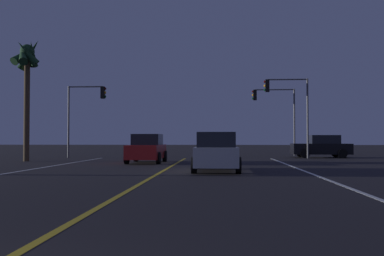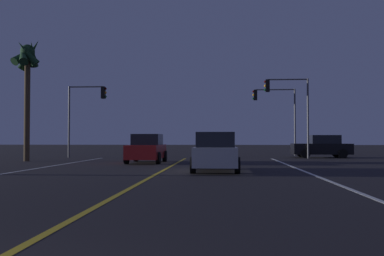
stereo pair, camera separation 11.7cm
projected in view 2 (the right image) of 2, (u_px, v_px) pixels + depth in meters
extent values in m
cube|color=silver|center=(337.00, 184.00, 13.26)|extent=(0.16, 34.66, 0.01)
cube|color=gold|center=(141.00, 183.00, 13.69)|extent=(0.16, 34.66, 0.01)
cylinder|color=black|center=(158.00, 158.00, 23.74)|extent=(0.22, 0.68, 0.68)
cylinder|color=black|center=(127.00, 158.00, 23.86)|extent=(0.22, 0.68, 0.68)
cylinder|color=black|center=(165.00, 156.00, 26.43)|extent=(0.22, 0.68, 0.68)
cylinder|color=black|center=(136.00, 156.00, 26.56)|extent=(0.22, 0.68, 0.68)
cube|color=maroon|center=(147.00, 152.00, 25.16)|extent=(1.80, 4.30, 0.80)
cube|color=black|center=(147.00, 139.00, 25.42)|extent=(1.60, 2.10, 0.64)
cube|color=red|center=(162.00, 149.00, 27.21)|extent=(0.24, 0.08, 0.16)
cube|color=red|center=(143.00, 149.00, 27.29)|extent=(0.24, 0.08, 0.16)
cylinder|color=black|center=(305.00, 154.00, 31.22)|extent=(0.68, 0.22, 0.68)
cylinder|color=black|center=(301.00, 153.00, 33.02)|extent=(0.68, 0.22, 0.68)
cylinder|color=black|center=(343.00, 154.00, 31.04)|extent=(0.68, 0.22, 0.68)
cylinder|color=black|center=(336.00, 153.00, 32.83)|extent=(0.68, 0.22, 0.68)
cube|color=black|center=(321.00, 149.00, 32.04)|extent=(4.30, 1.80, 0.80)
cube|color=black|center=(324.00, 139.00, 32.04)|extent=(2.10, 1.60, 0.64)
cube|color=red|center=(352.00, 148.00, 31.30)|extent=(0.08, 0.24, 0.16)
cube|color=red|center=(347.00, 147.00, 32.49)|extent=(0.08, 0.24, 0.16)
cylinder|color=black|center=(197.00, 162.00, 20.03)|extent=(0.22, 0.68, 0.68)
cylinder|color=black|center=(235.00, 162.00, 19.90)|extent=(0.22, 0.68, 0.68)
cylinder|color=black|center=(193.00, 165.00, 17.33)|extent=(0.22, 0.68, 0.68)
cylinder|color=black|center=(237.00, 165.00, 17.21)|extent=(0.22, 0.68, 0.68)
cube|color=#B7BABF|center=(216.00, 156.00, 18.63)|extent=(1.80, 4.30, 0.80)
cube|color=black|center=(215.00, 140.00, 18.39)|extent=(1.60, 2.10, 0.64)
cube|color=red|center=(199.00, 156.00, 16.58)|extent=(0.24, 0.08, 0.16)
cube|color=red|center=(230.00, 156.00, 16.49)|extent=(0.24, 0.08, 0.16)
cylinder|color=#4C4C51|center=(308.00, 118.00, 30.93)|extent=(0.14, 0.14, 5.81)
cylinder|color=#4C4C51|center=(288.00, 79.00, 31.11)|extent=(2.90, 0.10, 0.10)
cube|color=black|center=(268.00, 86.00, 31.20)|extent=(0.28, 0.36, 0.90)
sphere|color=#3A0605|center=(265.00, 82.00, 31.21)|extent=(0.20, 0.20, 0.20)
sphere|color=orange|center=(265.00, 86.00, 31.21)|extent=(0.20, 0.20, 0.20)
sphere|color=#063816|center=(265.00, 90.00, 31.20)|extent=(0.20, 0.20, 0.20)
cylinder|color=#4C4C51|center=(69.00, 122.00, 32.15)|extent=(0.14, 0.14, 5.40)
cylinder|color=#4C4C51|center=(86.00, 87.00, 32.13)|extent=(2.62, 0.10, 0.10)
cube|color=black|center=(103.00, 93.00, 32.03)|extent=(0.28, 0.36, 0.90)
sphere|color=#3A0605|center=(105.00, 89.00, 32.03)|extent=(0.20, 0.20, 0.20)
sphere|color=orange|center=(105.00, 93.00, 32.02)|extent=(0.20, 0.20, 0.20)
sphere|color=#063816|center=(105.00, 97.00, 32.01)|extent=(0.20, 0.20, 0.20)
cylinder|color=#4C4C51|center=(295.00, 122.00, 36.42)|extent=(0.14, 0.14, 5.71)
cylinder|color=#4C4C51|center=(275.00, 90.00, 36.61)|extent=(3.34, 0.10, 0.10)
cube|color=black|center=(255.00, 95.00, 36.71)|extent=(0.28, 0.36, 0.90)
sphere|color=#3A0605|center=(254.00, 92.00, 36.73)|extent=(0.20, 0.20, 0.20)
sphere|color=orange|center=(254.00, 95.00, 36.72)|extent=(0.20, 0.20, 0.20)
sphere|color=#063816|center=(254.00, 98.00, 36.71)|extent=(0.20, 0.20, 0.20)
cylinder|color=#473826|center=(27.00, 108.00, 27.03)|extent=(0.36, 0.36, 6.74)
sphere|color=#19381E|center=(28.00, 52.00, 27.13)|extent=(0.90, 0.90, 0.90)
cone|color=#19381E|center=(33.00, 54.00, 27.17)|extent=(0.86, 1.48, 1.69)
cone|color=#19381E|center=(30.00, 55.00, 27.42)|extent=(1.68, 0.69, 2.14)
cone|color=#19381E|center=(24.00, 54.00, 27.25)|extent=(1.23, 1.99, 1.66)
cone|color=#19381E|center=(23.00, 53.00, 26.99)|extent=(1.58, 2.18, 1.81)
cone|color=#19381E|center=(27.00, 53.00, 26.84)|extent=(1.60, 1.06, 1.68)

